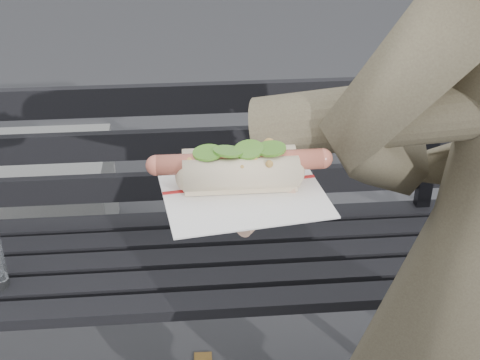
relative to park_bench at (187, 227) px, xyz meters
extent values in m
cylinder|color=black|center=(0.68, -0.24, -0.30)|extent=(0.04, 0.04, 0.45)
cylinder|color=black|center=(0.68, 0.10, -0.30)|extent=(0.04, 0.04, 0.45)
cube|color=black|center=(0.01, -0.25, -0.06)|extent=(1.50, 0.07, 0.03)
cube|color=black|center=(0.01, -0.16, -0.06)|extent=(1.50, 0.07, 0.03)
cube|color=black|center=(0.01, -0.07, -0.06)|extent=(1.50, 0.07, 0.03)
cube|color=black|center=(0.01, 0.02, -0.06)|extent=(1.50, 0.07, 0.03)
cube|color=black|center=(0.01, 0.11, -0.06)|extent=(1.50, 0.07, 0.03)
cube|color=black|center=(0.68, 0.12, 0.15)|extent=(0.04, 0.03, 0.42)
cube|color=black|center=(0.01, 0.14, 0.05)|extent=(1.50, 0.02, 0.08)
cube|color=black|center=(0.01, 0.14, 0.18)|extent=(1.50, 0.02, 0.08)
cube|color=black|center=(0.01, 0.14, 0.31)|extent=(1.50, 0.02, 0.08)
cylinder|color=#4C4232|center=(0.35, -0.69, 0.63)|extent=(0.51, 0.23, 0.19)
cylinder|color=#D8A384|center=(0.11, -0.77, 0.57)|extent=(0.09, 0.08, 0.07)
ellipsoid|color=#D8A384|center=(0.07, -0.78, 0.56)|extent=(0.10, 0.11, 0.03)
cylinder|color=#D8A384|center=(0.02, -0.81, 0.56)|extent=(0.06, 0.02, 0.02)
cylinder|color=#D8A384|center=(0.02, -0.79, 0.56)|extent=(0.06, 0.02, 0.02)
cylinder|color=#D8A384|center=(0.02, -0.77, 0.56)|extent=(0.06, 0.02, 0.02)
cylinder|color=#D8A384|center=(0.02, -0.75, 0.56)|extent=(0.06, 0.02, 0.02)
cylinder|color=#D8A384|center=(0.08, -0.83, 0.56)|extent=(0.04, 0.05, 0.02)
cube|color=white|center=(0.07, -0.78, 0.58)|extent=(0.21, 0.21, 0.00)
cube|color=#B21E1E|center=(0.07, -0.78, 0.58)|extent=(0.19, 0.03, 0.00)
cylinder|color=#C1604A|center=(0.07, -0.78, 0.61)|extent=(0.20, 0.02, 0.02)
sphere|color=#C1604A|center=(-0.03, -0.78, 0.61)|extent=(0.02, 0.02, 0.02)
sphere|color=#C1604A|center=(0.17, -0.78, 0.61)|extent=(0.03, 0.02, 0.02)
sphere|color=#9E6B2D|center=(0.08, -0.76, 0.62)|extent=(0.01, 0.01, 0.01)
sphere|color=#9E6B2D|center=(0.11, -0.80, 0.62)|extent=(0.01, 0.01, 0.01)
sphere|color=#9E6B2D|center=(0.08, -0.78, 0.62)|extent=(0.01, 0.01, 0.01)
sphere|color=#9E6B2D|center=(0.10, -0.75, 0.62)|extent=(0.01, 0.01, 0.01)
sphere|color=#9E6B2D|center=(0.08, -0.79, 0.62)|extent=(0.01, 0.01, 0.01)
sphere|color=#9E6B2D|center=(0.01, -0.77, 0.61)|extent=(0.01, 0.01, 0.01)
sphere|color=#9E6B2D|center=(0.11, -0.77, 0.62)|extent=(0.01, 0.01, 0.01)
sphere|color=#9E6B2D|center=(0.03, -0.77, 0.62)|extent=(0.01, 0.01, 0.01)
sphere|color=#9E6B2D|center=(0.01, -0.78, 0.62)|extent=(0.01, 0.01, 0.01)
sphere|color=#9E6B2D|center=(0.08, -0.80, 0.62)|extent=(0.01, 0.01, 0.01)
sphere|color=#9E6B2D|center=(0.09, -0.78, 0.62)|extent=(0.01, 0.01, 0.01)
sphere|color=#9E6B2D|center=(0.09, -0.79, 0.62)|extent=(0.01, 0.01, 0.01)
sphere|color=#9E6B2D|center=(0.04, -0.78, 0.62)|extent=(0.01, 0.01, 0.01)
sphere|color=#9E6B2D|center=(0.08, -0.76, 0.62)|extent=(0.01, 0.01, 0.01)
sphere|color=#9E6B2D|center=(0.11, -0.78, 0.62)|extent=(0.01, 0.01, 0.01)
sphere|color=#9E6B2D|center=(0.08, -0.76, 0.62)|extent=(0.01, 0.01, 0.01)
sphere|color=#9E6B2D|center=(0.11, -0.77, 0.62)|extent=(0.01, 0.01, 0.01)
sphere|color=#9E6B2D|center=(0.09, -0.77, 0.62)|extent=(0.01, 0.01, 0.01)
sphere|color=#9E6B2D|center=(0.10, -0.76, 0.62)|extent=(0.01, 0.01, 0.01)
sphere|color=#9E6B2D|center=(0.13, -0.80, 0.62)|extent=(0.01, 0.01, 0.01)
sphere|color=#9E6B2D|center=(0.04, -0.76, 0.62)|extent=(0.01, 0.01, 0.01)
sphere|color=#9E6B2D|center=(0.05, -0.77, 0.62)|extent=(0.01, 0.01, 0.01)
sphere|color=#9E6B2D|center=(0.11, -0.75, 0.62)|extent=(0.01, 0.01, 0.01)
sphere|color=#9E6B2D|center=(0.12, -0.76, 0.62)|extent=(0.01, 0.01, 0.01)
sphere|color=#9E6B2D|center=(0.07, -0.77, 0.62)|extent=(0.01, 0.01, 0.01)
sphere|color=#9E6B2D|center=(0.11, -0.78, 0.62)|extent=(0.01, 0.01, 0.01)
cylinder|color=#488223|center=(0.04, -0.78, 0.63)|extent=(0.04, 0.04, 0.01)
cylinder|color=#488223|center=(0.06, -0.78, 0.63)|extent=(0.04, 0.04, 0.01)
cylinder|color=#488223|center=(0.09, -0.78, 0.63)|extent=(0.04, 0.04, 0.01)
cylinder|color=#488223|center=(0.11, -0.78, 0.63)|extent=(0.04, 0.04, 0.01)
cube|color=brown|center=(0.88, 0.27, -0.52)|extent=(0.08, 0.07, 0.00)
cube|color=brown|center=(1.09, 1.16, -0.52)|extent=(0.08, 0.07, 0.00)
cube|color=brown|center=(-0.75, 1.39, -0.52)|extent=(0.05, 0.05, 0.00)
cube|color=brown|center=(0.35, 1.14, -0.52)|extent=(0.06, 0.08, 0.00)
cube|color=brown|center=(0.79, 0.05, -0.52)|extent=(0.05, 0.04, 0.00)
cube|color=brown|center=(0.11, 0.33, -0.52)|extent=(0.05, 0.07, 0.00)
camera|label=1|loc=(0.01, -1.48, 0.99)|focal=50.00mm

